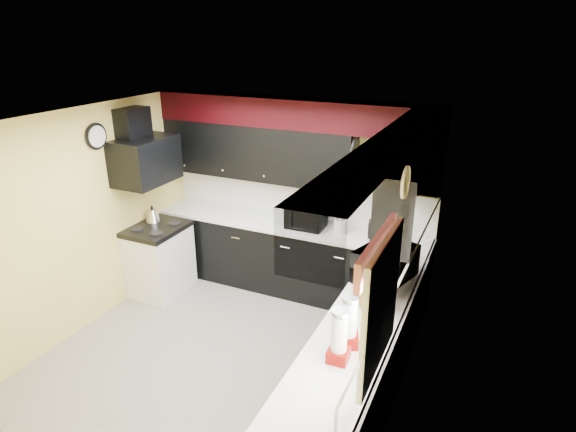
% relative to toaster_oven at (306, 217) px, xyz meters
% --- Properties ---
extents(ground, '(3.60, 3.60, 0.00)m').
position_rel_toaster_oven_xyz_m(ground, '(-0.25, -1.48, -1.08)').
color(ground, gray).
rests_on(ground, ground).
extents(wall_back, '(3.60, 0.06, 2.50)m').
position_rel_toaster_oven_xyz_m(wall_back, '(-0.25, 0.32, 0.17)').
color(wall_back, '#E0C666').
rests_on(wall_back, ground).
extents(wall_right, '(0.06, 3.60, 2.50)m').
position_rel_toaster_oven_xyz_m(wall_right, '(1.55, -1.48, 0.17)').
color(wall_right, '#E0C666').
rests_on(wall_right, ground).
extents(wall_left, '(0.06, 3.60, 2.50)m').
position_rel_toaster_oven_xyz_m(wall_left, '(-2.05, -1.48, 0.17)').
color(wall_left, '#E0C666').
rests_on(wall_left, ground).
extents(ceiling, '(3.60, 3.60, 0.06)m').
position_rel_toaster_oven_xyz_m(ceiling, '(-0.25, -1.48, 1.42)').
color(ceiling, white).
rests_on(ceiling, wall_back).
extents(cab_back, '(3.60, 0.60, 0.90)m').
position_rel_toaster_oven_xyz_m(cab_back, '(-0.25, 0.02, -0.63)').
color(cab_back, black).
rests_on(cab_back, ground).
extents(cab_right, '(0.60, 3.00, 0.90)m').
position_rel_toaster_oven_xyz_m(cab_right, '(1.25, -1.78, -0.63)').
color(cab_right, black).
rests_on(cab_right, ground).
extents(counter_back, '(3.62, 0.64, 0.04)m').
position_rel_toaster_oven_xyz_m(counter_back, '(-0.25, 0.02, -0.16)').
color(counter_back, white).
rests_on(counter_back, cab_back).
extents(counter_right, '(0.64, 3.02, 0.04)m').
position_rel_toaster_oven_xyz_m(counter_right, '(1.25, -1.78, -0.16)').
color(counter_right, white).
rests_on(counter_right, cab_right).
extents(splash_back, '(3.60, 0.02, 0.50)m').
position_rel_toaster_oven_xyz_m(splash_back, '(-0.25, 0.31, 0.11)').
color(splash_back, white).
rests_on(splash_back, counter_back).
extents(splash_right, '(0.02, 3.60, 0.50)m').
position_rel_toaster_oven_xyz_m(splash_right, '(1.54, -1.48, 0.11)').
color(splash_right, white).
rests_on(splash_right, counter_right).
extents(upper_back, '(2.60, 0.35, 0.70)m').
position_rel_toaster_oven_xyz_m(upper_back, '(-0.75, 0.15, 0.72)').
color(upper_back, black).
rests_on(upper_back, wall_back).
extents(upper_right, '(0.35, 1.80, 0.70)m').
position_rel_toaster_oven_xyz_m(upper_right, '(1.37, -0.58, 0.72)').
color(upper_right, black).
rests_on(upper_right, wall_right).
extents(soffit_back, '(3.60, 0.36, 0.35)m').
position_rel_toaster_oven_xyz_m(soffit_back, '(-0.25, 0.14, 1.25)').
color(soffit_back, black).
rests_on(soffit_back, wall_back).
extents(soffit_right, '(0.36, 3.24, 0.35)m').
position_rel_toaster_oven_xyz_m(soffit_right, '(1.37, -1.66, 1.25)').
color(soffit_right, black).
rests_on(soffit_right, wall_right).
extents(stove, '(0.60, 0.75, 0.86)m').
position_rel_toaster_oven_xyz_m(stove, '(-1.75, -0.73, -0.65)').
color(stove, white).
rests_on(stove, ground).
extents(cooktop, '(0.62, 0.77, 0.06)m').
position_rel_toaster_oven_xyz_m(cooktop, '(-1.75, -0.73, -0.19)').
color(cooktop, black).
rests_on(cooktop, stove).
extents(hood, '(0.50, 0.78, 0.55)m').
position_rel_toaster_oven_xyz_m(hood, '(-1.80, -0.73, 0.70)').
color(hood, black).
rests_on(hood, wall_left).
extents(hood_duct, '(0.24, 0.40, 0.40)m').
position_rel_toaster_oven_xyz_m(hood_duct, '(-1.93, -0.73, 1.12)').
color(hood_duct, black).
rests_on(hood_duct, wall_left).
extents(window, '(0.03, 0.86, 0.96)m').
position_rel_toaster_oven_xyz_m(window, '(1.53, -2.38, 0.47)').
color(window, white).
rests_on(window, wall_right).
extents(valance, '(0.04, 0.88, 0.20)m').
position_rel_toaster_oven_xyz_m(valance, '(1.48, -2.38, 0.87)').
color(valance, red).
rests_on(valance, wall_right).
extents(pan_top, '(0.03, 0.22, 0.40)m').
position_rel_toaster_oven_xyz_m(pan_top, '(0.57, 0.07, 0.92)').
color(pan_top, black).
rests_on(pan_top, upper_back).
extents(pan_mid, '(0.03, 0.28, 0.46)m').
position_rel_toaster_oven_xyz_m(pan_mid, '(0.57, -0.06, 0.67)').
color(pan_mid, black).
rests_on(pan_mid, upper_back).
extents(pan_low, '(0.03, 0.24, 0.42)m').
position_rel_toaster_oven_xyz_m(pan_low, '(0.57, 0.20, 0.64)').
color(pan_low, black).
rests_on(pan_low, upper_back).
extents(cut_board, '(0.03, 0.26, 0.35)m').
position_rel_toaster_oven_xyz_m(cut_board, '(0.58, -0.18, 0.72)').
color(cut_board, white).
rests_on(cut_board, upper_back).
extents(baskets, '(0.27, 0.27, 0.50)m').
position_rel_toaster_oven_xyz_m(baskets, '(1.27, -1.43, 0.10)').
color(baskets, brown).
rests_on(baskets, upper_right).
extents(clock, '(0.03, 0.30, 0.30)m').
position_rel_toaster_oven_xyz_m(clock, '(-2.02, -1.23, 1.07)').
color(clock, black).
rests_on(clock, wall_left).
extents(deco_plate, '(0.03, 0.24, 0.24)m').
position_rel_toaster_oven_xyz_m(deco_plate, '(1.52, -1.83, 1.17)').
color(deco_plate, white).
rests_on(deco_plate, wall_right).
extents(toaster_oven, '(0.47, 0.40, 0.27)m').
position_rel_toaster_oven_xyz_m(toaster_oven, '(0.00, 0.00, 0.00)').
color(toaster_oven, black).
rests_on(toaster_oven, counter_back).
extents(microwave, '(0.59, 0.72, 0.34)m').
position_rel_toaster_oven_xyz_m(microwave, '(1.23, -0.91, 0.03)').
color(microwave, black).
rests_on(microwave, counter_right).
extents(utensil_crock, '(0.19, 0.19, 0.17)m').
position_rel_toaster_oven_xyz_m(utensil_crock, '(0.45, 0.01, -0.05)').
color(utensil_crock, white).
rests_on(utensil_crock, counter_back).
extents(knife_block, '(0.12, 0.15, 0.21)m').
position_rel_toaster_oven_xyz_m(knife_block, '(0.85, 0.03, -0.03)').
color(knife_block, black).
rests_on(knife_block, counter_back).
extents(kettle, '(0.24, 0.24, 0.16)m').
position_rel_toaster_oven_xyz_m(kettle, '(-1.91, -0.59, -0.07)').
color(kettle, '#B7B7BC').
rests_on(kettle, cooktop).
extents(dispenser_a, '(0.20, 0.20, 0.42)m').
position_rel_toaster_oven_xyz_m(dispenser_a, '(1.23, -2.08, 0.07)').
color(dispenser_a, maroon).
rests_on(dispenser_a, counter_right).
extents(dispenser_b, '(0.16, 0.16, 0.42)m').
position_rel_toaster_oven_xyz_m(dispenser_b, '(1.22, -2.29, 0.07)').
color(dispenser_b, '#611A0B').
rests_on(dispenser_b, counter_right).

